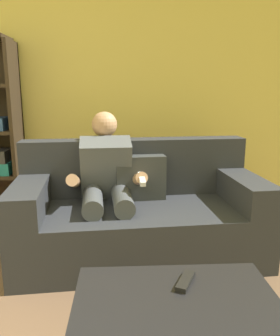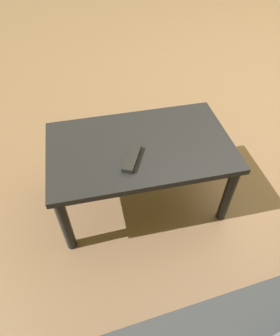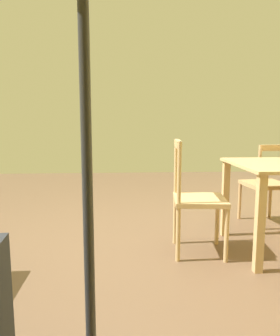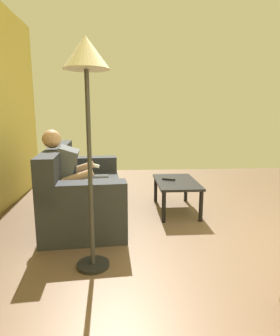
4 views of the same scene
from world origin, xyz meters
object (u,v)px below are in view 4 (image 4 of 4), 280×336
at_px(coffee_table, 176,185).
at_px(floor_lamp, 87,76).
at_px(tv_remote, 169,179).
at_px(couch, 81,191).
at_px(person_lounging, 77,176).

distance_m(coffee_table, floor_lamp, 2.08).
xyz_separation_m(tv_remote, floor_lamp, (-1.43, 0.89, 1.15)).
bearing_deg(couch, floor_lamp, -168.20).
relative_size(person_lounging, floor_lamp, 0.60).
xyz_separation_m(coffee_table, floor_lamp, (-1.37, 0.98, 1.22)).
bearing_deg(floor_lamp, tv_remote, -31.92).
bearing_deg(couch, coffee_table, -85.39).
xyz_separation_m(person_lounging, coffee_table, (0.35, -1.26, -0.23)).
relative_size(person_lounging, coffee_table, 1.26).
height_order(person_lounging, floor_lamp, floor_lamp).
distance_m(person_lounging, coffee_table, 1.32).
bearing_deg(tv_remote, person_lounging, -44.38).
relative_size(couch, floor_lamp, 1.04).
xyz_separation_m(couch, person_lounging, (-0.25, 0.01, 0.25)).
bearing_deg(couch, person_lounging, 178.41).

